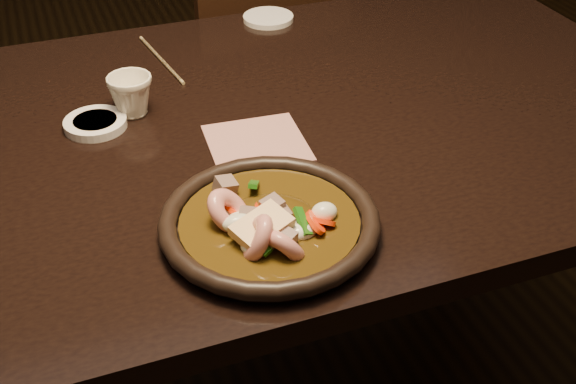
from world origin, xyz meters
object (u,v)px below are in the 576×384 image
object	(u,v)px
chair	(258,77)
plate	(270,223)
table	(237,163)
tea_cup	(131,94)

from	to	relation	value
chair	plate	bearing A→B (deg)	67.81
chair	plate	xyz separation A→B (m)	(-0.29, -0.95, 0.29)
table	tea_cup	bearing A→B (deg)	147.99
table	chair	size ratio (longest dim) A/B	1.83
plate	tea_cup	bearing A→B (deg)	106.44
chair	tea_cup	world-z (taller)	chair
table	chair	xyz separation A→B (m)	(0.26, 0.67, -0.20)
table	tea_cup	size ratio (longest dim) A/B	21.40
table	plate	distance (m)	0.30
plate	table	bearing A→B (deg)	82.31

